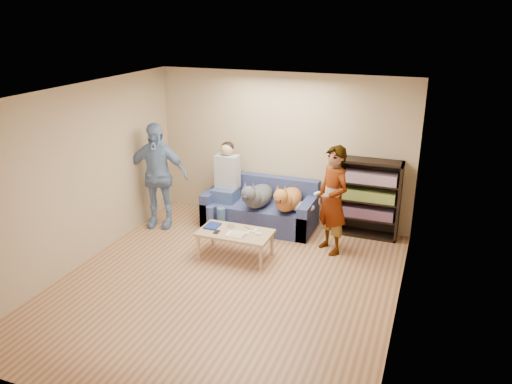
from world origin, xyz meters
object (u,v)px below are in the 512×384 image
at_px(notebook_blue, 212,226).
at_px(person_standing_left, 157,175).
at_px(sofa, 261,210).
at_px(coffee_table, 235,234).
at_px(person_standing_right, 333,200).
at_px(bookshelf, 369,197).
at_px(camera_silver, 231,226).
at_px(person_seated, 225,181).
at_px(dog_tan, 287,199).
at_px(dog_gray, 257,196).

bearing_deg(notebook_blue, person_standing_left, 155.41).
xyz_separation_m(sofa, coffee_table, (0.06, -1.27, 0.09)).
xyz_separation_m(person_standing_right, bookshelf, (0.44, 0.79, -0.17)).
relative_size(camera_silver, coffee_table, 0.10).
xyz_separation_m(camera_silver, person_seated, (-0.54, 1.02, 0.33)).
distance_m(notebook_blue, dog_tan, 1.36).
bearing_deg(camera_silver, notebook_blue, -165.96).
height_order(dog_gray, coffee_table, dog_gray).
distance_m(notebook_blue, coffee_table, 0.41).
xyz_separation_m(person_standing_left, notebook_blue, (1.31, -0.60, -0.48)).
bearing_deg(bookshelf, person_seated, -171.47).
xyz_separation_m(camera_silver, bookshelf, (1.86, 1.39, 0.23)).
xyz_separation_m(notebook_blue, dog_tan, (0.88, 1.02, 0.19)).
relative_size(person_seated, dog_tan, 1.28).
bearing_deg(bookshelf, coffee_table, -139.19).
xyz_separation_m(person_seated, coffee_table, (0.66, -1.14, -0.40)).
distance_m(person_standing_right, sofa, 1.58).
xyz_separation_m(person_standing_right, camera_silver, (-1.43, -0.59, -0.40)).
xyz_separation_m(person_standing_left, camera_silver, (1.59, -0.53, -0.47)).
bearing_deg(dog_tan, dog_gray, -175.99).
height_order(person_standing_right, notebook_blue, person_standing_right).
relative_size(person_standing_right, bookshelf, 1.30).
relative_size(person_standing_right, camera_silver, 15.35).
height_order(notebook_blue, bookshelf, bookshelf).
xyz_separation_m(person_standing_right, dog_gray, (-1.34, 0.32, -0.22)).
bearing_deg(sofa, dog_gray, -84.05).
distance_m(notebook_blue, bookshelf, 2.60).
relative_size(sofa, dog_gray, 1.53).
xyz_separation_m(notebook_blue, camera_silver, (0.28, 0.07, 0.01)).
xyz_separation_m(camera_silver, dog_tan, (0.60, 0.95, 0.18)).
distance_m(dog_gray, coffee_table, 1.06).
distance_m(camera_silver, person_seated, 1.20).
bearing_deg(sofa, person_standing_right, -22.37).
distance_m(person_standing_left, notebook_blue, 1.51).
bearing_deg(sofa, bookshelf, 7.40).
xyz_separation_m(sofa, dog_gray, (0.03, -0.24, 0.35)).
xyz_separation_m(person_seated, dog_gray, (0.63, -0.11, -0.15)).
height_order(person_standing_left, person_seated, person_standing_left).
bearing_deg(dog_tan, person_seated, 176.12).
height_order(person_standing_left, dog_tan, person_standing_left).
bearing_deg(bookshelf, dog_tan, -160.81).
height_order(notebook_blue, dog_tan, dog_tan).
relative_size(person_standing_right, dog_tan, 1.47).
relative_size(person_standing_right, dog_gray, 1.36).
bearing_deg(person_standing_right, notebook_blue, -117.08).
distance_m(sofa, coffee_table, 1.28).
distance_m(dog_tan, bookshelf, 1.33).
bearing_deg(dog_tan, person_standing_left, -169.15).
bearing_deg(camera_silver, bookshelf, 36.63).
bearing_deg(sofa, camera_silver, -93.14).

